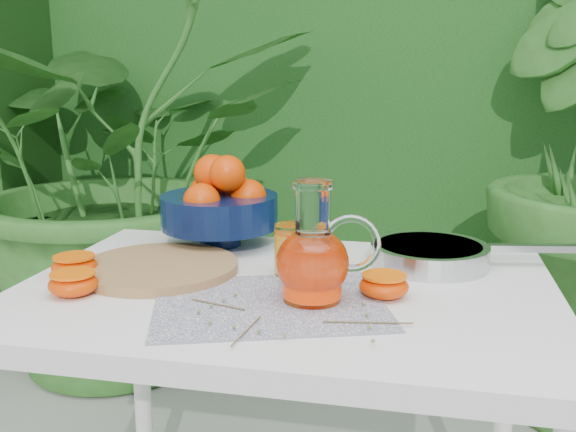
% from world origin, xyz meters
% --- Properties ---
extents(hedge_backdrop, '(8.00, 1.65, 2.50)m').
position_xyz_m(hedge_backdrop, '(0.06, 2.06, 1.19)').
color(hedge_backdrop, '#164D17').
rests_on(hedge_backdrop, ground).
extents(potted_plant_left, '(2.26, 2.26, 1.62)m').
position_xyz_m(potted_plant_left, '(-1.05, 1.13, 0.81)').
color(potted_plant_left, '#2E5E20').
rests_on(potted_plant_left, ground).
extents(white_table, '(1.00, 0.70, 0.75)m').
position_xyz_m(white_table, '(-0.15, -0.03, 0.67)').
color(white_table, white).
rests_on(white_table, ground).
extents(placemat, '(0.47, 0.42, 0.00)m').
position_xyz_m(placemat, '(-0.15, -0.13, 0.75)').
color(placemat, '#0B0C3F').
rests_on(placemat, white_table).
extents(cutting_board, '(0.32, 0.32, 0.02)m').
position_xyz_m(cutting_board, '(-0.41, -0.00, 0.76)').
color(cutting_board, '#996E45').
rests_on(cutting_board, white_table).
extents(fruit_bowl, '(0.34, 0.34, 0.21)m').
position_xyz_m(fruit_bowl, '(-0.36, 0.23, 0.85)').
color(fruit_bowl, black).
rests_on(fruit_bowl, white_table).
extents(juice_pitcher, '(0.18, 0.13, 0.21)m').
position_xyz_m(juice_pitcher, '(-0.08, -0.10, 0.83)').
color(juice_pitcher, white).
rests_on(juice_pitcher, white_table).
extents(juice_tumbler, '(0.08, 0.08, 0.10)m').
position_xyz_m(juice_tumbler, '(-0.15, 0.03, 0.80)').
color(juice_tumbler, white).
rests_on(juice_tumbler, white_table).
extents(saute_pan, '(0.44, 0.28, 0.05)m').
position_xyz_m(saute_pan, '(0.12, 0.16, 0.77)').
color(saute_pan, '#B7B7BC').
rests_on(saute_pan, white_table).
extents(orange_halves, '(0.71, 0.22, 0.04)m').
position_xyz_m(orange_halves, '(-0.35, -0.09, 0.77)').
color(orange_halves, '#E43902').
rests_on(orange_halves, white_table).
extents(thyme_sprigs, '(0.38, 0.21, 0.01)m').
position_xyz_m(thyme_sprigs, '(-0.12, -0.21, 0.76)').
color(thyme_sprigs, brown).
rests_on(thyme_sprigs, white_table).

